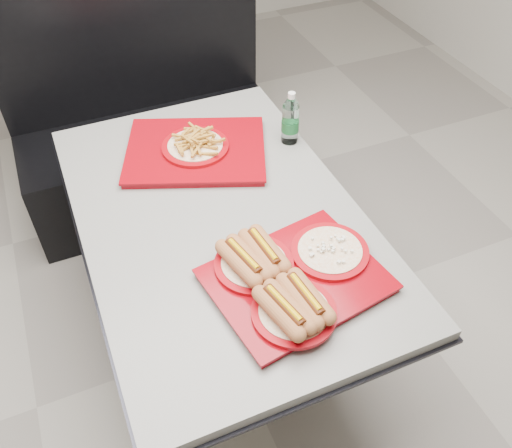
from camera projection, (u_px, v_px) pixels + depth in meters
name	position (u px, v px, depth m)	size (l,w,h in m)	color
ground	(228.00, 339.00, 2.34)	(6.00, 6.00, 0.00)	#9E998E
diner_table	(221.00, 247.00, 1.93)	(0.92, 1.42, 0.75)	black
booth_bench	(148.00, 128.00, 2.78)	(1.30, 0.57, 1.35)	black
tray_near	(290.00, 277.00, 1.57)	(0.54, 0.46, 0.11)	maroon
tray_far	(196.00, 148.00, 2.03)	(0.63, 0.56, 0.10)	maroon
water_bottle	(290.00, 121.00, 2.04)	(0.07, 0.07, 0.21)	silver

